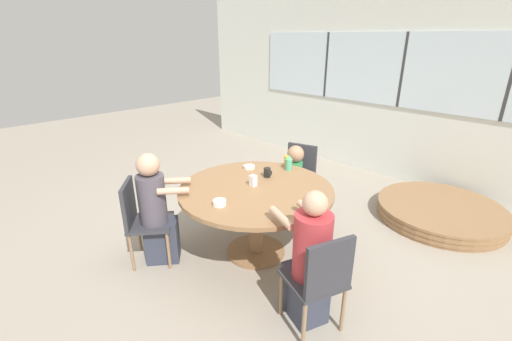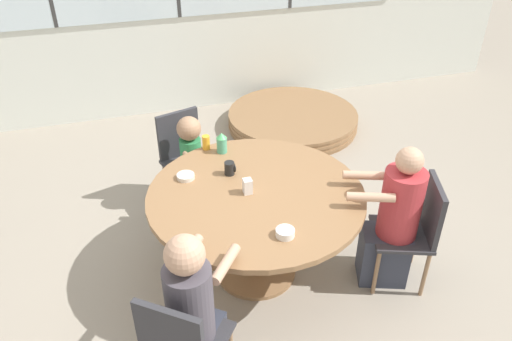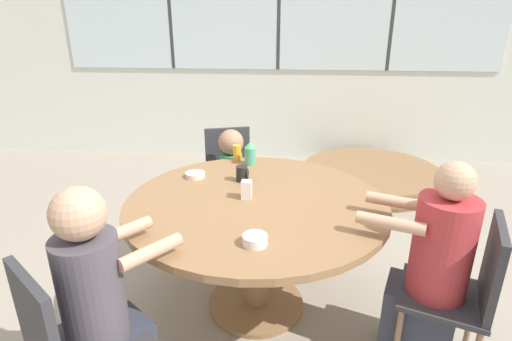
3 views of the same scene
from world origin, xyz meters
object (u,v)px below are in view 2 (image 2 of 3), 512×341
Objects in this scene: chair_for_woman_green_shirt at (416,225)px; chair_for_toddler at (184,152)px; coffee_mug at (230,168)px; bowl_white_shallow at (285,233)px; person_woman_green_shirt at (393,224)px; person_toddler at (193,164)px; sippy_cup at (222,142)px; folded_table_stack at (293,120)px; milk_carton_small at (248,186)px; bowl_cereal at (186,176)px; person_man_blue_shirt at (194,317)px; juice_glass at (206,142)px.

chair_for_toddler is at bearing 63.42° from chair_for_woman_green_shirt.
bowl_white_shallow is at bearing -78.68° from coffee_mug.
person_toddler is (-1.18, 1.25, -0.05)m from person_woman_green_shirt.
person_toddler reaches higher than bowl_white_shallow.
sippy_cup is 2.06m from folded_table_stack.
sippy_cup is (-1.15, 0.98, 0.32)m from chair_for_woman_green_shirt.
person_toddler is at bearing 90.00° from chair_for_toddler.
milk_carton_small reaches higher than bowl_cereal.
person_man_blue_shirt reaches higher than bowl_white_shallow.
chair_for_woman_green_shirt is at bearing -90.57° from folded_table_stack.
milk_carton_small is at bearing -38.60° from bowl_cereal.
bowl_cereal is (-0.23, -0.37, -0.04)m from juice_glass.
folded_table_stack is (1.28, 1.44, -0.70)m from juice_glass.
coffee_mug is (0.17, -0.65, 0.33)m from person_toddler.
person_man_blue_shirt is (-1.49, -0.43, 0.02)m from person_woman_green_shirt.
chair_for_woman_green_shirt is 1.87m from person_toddler.
coffee_mug is at bearing 79.24° from person_woman_green_shirt.
person_woman_green_shirt is at bearing -42.36° from juice_glass.
folded_table_stack is (1.13, 2.10, -0.70)m from milk_carton_small.
chair_for_woman_green_shirt is at bearing -40.32° from sippy_cup.
sippy_cup reaches higher than chair_for_toddler.
person_man_blue_shirt reaches higher than juice_glass.
juice_glass is (0.13, -0.40, 0.29)m from chair_for_toddler.
person_toddler is 5.37× the size of sippy_cup.
milk_carton_small is at bearing -118.35° from folded_table_stack.
person_toddler is (-1.34, 1.31, -0.04)m from chair_for_woman_green_shirt.
sippy_cup is 1.08m from bowl_white_shallow.
coffee_mug is at bearing -77.66° from juice_glass.
chair_for_woman_green_shirt is 1.66m from bowl_cereal.
chair_for_woman_green_shirt and chair_for_toddler have the same top height.
sippy_cup reaches higher than chair_for_woman_green_shirt.
person_woman_green_shirt is at bearing -30.71° from coffee_mug.
chair_for_woman_green_shirt is 5.11× the size of sippy_cup.
bowl_cereal is at bearing 65.42° from chair_for_toddler.
bowl_cereal is (-0.32, 0.04, -0.03)m from coffee_mug.
chair_for_toddler is 1.85m from person_man_blue_shirt.
bowl_cereal is at bearing 84.27° from person_woman_green_shirt.
person_woman_green_shirt reaches higher than bowl_white_shallow.
bowl_white_shallow is (-0.86, -0.15, 0.25)m from person_woman_green_shirt.
person_woman_green_shirt is 1.26× the size of person_toddler.
chair_for_woman_green_shirt is 0.16m from person_woman_green_shirt.
coffee_mug is 0.91× the size of milk_carton_small.
person_man_blue_shirt is at bearing 126.11° from person_woman_green_shirt.
sippy_cup is at bearing -38.78° from juice_glass.
sippy_cup is 0.11× the size of folded_table_stack.
person_man_blue_shirt is 1.11m from bowl_cereal.
coffee_mug reaches higher than folded_table_stack.
coffee_mug is (-1.17, 0.66, 0.28)m from chair_for_woman_green_shirt.
chair_for_woman_green_shirt reaches higher than bowl_cereal.
chair_for_woman_green_shirt is 7.29× the size of bowl_white_shallow.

